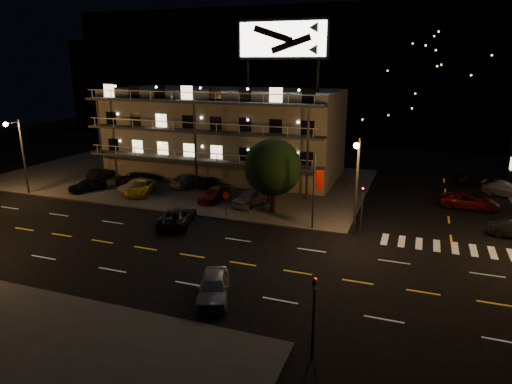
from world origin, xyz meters
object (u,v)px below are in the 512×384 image
(tree, at_px, (272,169))
(lot_car_4, at_px, (251,197))
(lot_car_7, at_px, (190,180))
(road_car_west, at_px, (177,216))
(road_car_east, at_px, (213,287))
(lot_car_2, at_px, (141,187))

(tree, distance_m, lot_car_4, 4.38)
(lot_car_7, distance_m, road_car_west, 12.17)
(lot_car_7, bearing_deg, road_car_east, 139.10)
(lot_car_4, height_order, road_car_west, lot_car_4)
(lot_car_7, bearing_deg, road_car_west, 130.66)
(lot_car_2, relative_size, lot_car_4, 1.12)
(lot_car_2, height_order, road_car_east, lot_car_2)
(lot_car_2, height_order, road_car_west, lot_car_2)
(road_car_west, bearing_deg, lot_car_2, -53.92)
(lot_car_2, bearing_deg, road_car_west, -55.33)
(lot_car_4, relative_size, road_car_west, 0.82)
(lot_car_7, relative_size, road_car_east, 1.11)
(lot_car_2, height_order, lot_car_4, lot_car_4)
(lot_car_4, relative_size, road_car_east, 1.00)
(tree, xyz_separation_m, road_car_east, (1.74, -16.50, -3.47))
(lot_car_2, xyz_separation_m, lot_car_4, (12.37, 0.36, 0.07))
(road_car_west, bearing_deg, lot_car_7, -81.99)
(road_car_west, bearing_deg, road_car_east, 114.00)
(road_car_east, bearing_deg, lot_car_2, 113.19)
(tree, relative_size, road_car_east, 1.52)
(lot_car_2, bearing_deg, lot_car_7, 35.92)
(tree, height_order, lot_car_4, tree)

